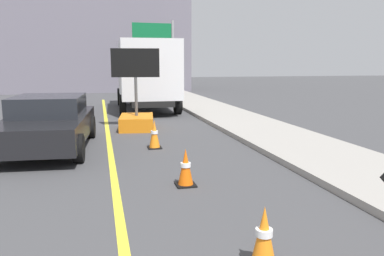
# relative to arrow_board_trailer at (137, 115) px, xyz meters

# --- Properties ---
(sidewalk_curb) EXTENTS (2.51, 48.00, 0.14)m
(sidewalk_curb) POSITION_rel_arrow_board_trailer_xyz_m (3.91, -6.95, -0.41)
(sidewalk_curb) COLOR #9E9991
(sidewalk_curb) RESTS_ON ground
(lane_center_stripe) EXTENTS (0.14, 36.00, 0.01)m
(lane_center_stripe) POSITION_rel_arrow_board_trailer_xyz_m (-0.99, -6.95, -0.48)
(lane_center_stripe) COLOR yellow
(lane_center_stripe) RESTS_ON ground
(arrow_board_trailer) EXTENTS (1.60, 1.92, 2.70)m
(arrow_board_trailer) POSITION_rel_arrow_board_trailer_xyz_m (0.00, 0.00, 0.00)
(arrow_board_trailer) COLOR orange
(arrow_board_trailer) RESTS_ON ground
(box_truck) EXTENTS (2.81, 6.56, 3.19)m
(box_truck) POSITION_rel_arrow_board_trailer_xyz_m (0.99, 5.26, 1.27)
(box_truck) COLOR black
(box_truck) RESTS_ON ground
(pickup_car) EXTENTS (2.32, 4.63, 1.38)m
(pickup_car) POSITION_rel_arrow_board_trailer_xyz_m (-2.51, -2.67, 0.22)
(pickup_car) COLOR black
(pickup_car) RESTS_ON ground
(highway_guide_sign) EXTENTS (2.79, 0.30, 5.00)m
(highway_guide_sign) POSITION_rel_arrow_board_trailer_xyz_m (2.92, 12.77, 2.94)
(highway_guide_sign) COLOR gray
(highway_guide_sign) RESTS_ON ground
(far_building_block) EXTENTS (15.21, 7.02, 9.08)m
(far_building_block) POSITION_rel_arrow_board_trailer_xyz_m (-1.71, 20.09, 4.06)
(far_building_block) COLOR slate
(far_building_block) RESTS_ON ground
(traffic_cone_near_sign) EXTENTS (0.36, 0.36, 0.70)m
(traffic_cone_near_sign) POSITION_rel_arrow_board_trailer_xyz_m (0.49, -9.44, -0.14)
(traffic_cone_near_sign) COLOR black
(traffic_cone_near_sign) RESTS_ON ground
(traffic_cone_mid_lane) EXTENTS (0.36, 0.36, 0.69)m
(traffic_cone_mid_lane) POSITION_rel_arrow_board_trailer_xyz_m (0.27, -6.46, -0.14)
(traffic_cone_mid_lane) COLOR black
(traffic_cone_mid_lane) RESTS_ON ground
(traffic_cone_far_lane) EXTENTS (0.36, 0.36, 0.76)m
(traffic_cone_far_lane) POSITION_rel_arrow_board_trailer_xyz_m (0.16, -3.20, -0.11)
(traffic_cone_far_lane) COLOR black
(traffic_cone_far_lane) RESTS_ON ground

